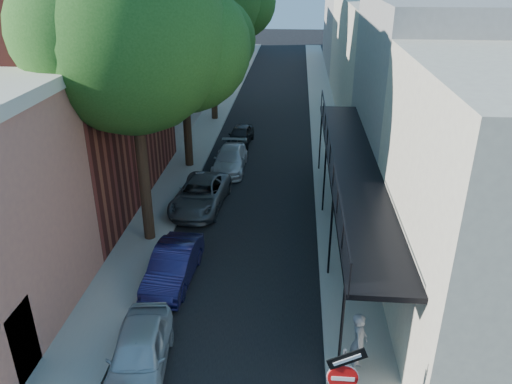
% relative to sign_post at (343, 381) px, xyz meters
% --- Properties ---
extents(road_surface, '(6.00, 64.00, 0.01)m').
position_rel_sign_post_xyz_m(road_surface, '(-3.16, 29.03, -2.03)').
color(road_surface, black).
rests_on(road_surface, ground).
extents(sidewalk_left, '(2.00, 64.00, 0.12)m').
position_rel_sign_post_xyz_m(sidewalk_left, '(-7.16, 29.03, -1.98)').
color(sidewalk_left, gray).
rests_on(sidewalk_left, ground).
extents(sidewalk_right, '(2.00, 64.00, 0.12)m').
position_rel_sign_post_xyz_m(sidewalk_right, '(0.84, 29.03, -1.98)').
color(sidewalk_right, gray).
rests_on(sidewalk_right, ground).
extents(buildings_left, '(10.10, 59.10, 12.00)m').
position_rel_sign_post_xyz_m(buildings_left, '(-12.46, 27.79, 2.90)').
color(buildings_left, '#AF6A59').
rests_on(buildings_left, ground).
extents(buildings_right, '(9.80, 55.00, 10.00)m').
position_rel_sign_post_xyz_m(buildings_right, '(5.83, 28.51, 2.39)').
color(buildings_right, beige).
rests_on(buildings_right, ground).
extents(sign_post, '(0.89, 0.17, 2.99)m').
position_rel_sign_post_xyz_m(sign_post, '(0.00, 0.00, 0.00)').
color(sign_post, '#595B60').
rests_on(sign_post, ground).
extents(oak_near, '(7.48, 6.80, 11.42)m').
position_rel_sign_post_xyz_m(oak_near, '(-6.53, 9.29, 5.84)').
color(oak_near, black).
rests_on(oak_near, ground).
extents(oak_mid, '(6.60, 6.00, 10.20)m').
position_rel_sign_post_xyz_m(oak_mid, '(-6.58, 17.26, 5.02)').
color(oak_mid, black).
rests_on(oak_mid, ground).
extents(parked_car_a, '(1.96, 3.98, 1.31)m').
position_rel_sign_post_xyz_m(parked_car_a, '(-5.24, 1.93, -1.38)').
color(parked_car_a, '#A2ACB3').
rests_on(parked_car_a, ground).
extents(parked_car_b, '(1.53, 3.92, 1.27)m').
position_rel_sign_post_xyz_m(parked_car_b, '(-5.32, 6.27, -1.40)').
color(parked_car_b, '#161440').
rests_on(parked_car_b, ground).
extents(parked_car_c, '(2.45, 4.72, 1.27)m').
position_rel_sign_post_xyz_m(parked_car_c, '(-5.42, 12.13, -1.40)').
color(parked_car_c, '#505257').
rests_on(parked_car_c, ground).
extents(parked_car_d, '(1.68, 4.11, 1.19)m').
position_rel_sign_post_xyz_m(parked_car_d, '(-4.65, 16.77, -1.44)').
color(parked_car_d, '#BBBBBF').
rests_on(parked_car_d, ground).
extents(parked_car_e, '(1.60, 3.42, 1.13)m').
position_rel_sign_post_xyz_m(parked_car_e, '(-4.56, 21.00, -1.47)').
color(parked_car_e, black).
rests_on(parked_car_e, ground).
extents(pedestrian, '(0.59, 0.76, 1.85)m').
position_rel_sign_post_xyz_m(pedestrian, '(0.67, 2.38, -0.99)').
color(pedestrian, slate).
rests_on(pedestrian, sidewalk_right).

